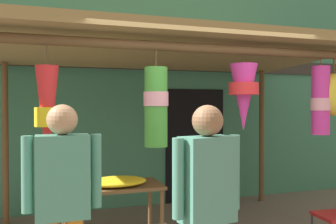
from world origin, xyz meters
The scene contains 6 objects.
shop_facade centered at (0.01, 2.51, 1.96)m, with size 10.17×0.29×3.93m.
market_stall_canopy centered at (0.04, 0.80, 2.29)m, with size 4.73×2.63×2.57m.
display_table centered at (-0.84, 0.67, 0.67)m, with size 1.19×0.63×0.76m.
flower_heap_on_table centered at (-0.77, 0.59, 0.82)m, with size 0.69×0.48×0.10m.
customer_foreground centered at (-0.46, -1.24, 1.02)m, with size 0.58×0.29×1.72m.
shopper_by_bananas centered at (-1.48, -0.80, 1.03)m, with size 0.59×0.23×1.73m.
Camera 1 is at (-1.61, -3.75, 1.72)m, focal length 39.81 mm.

